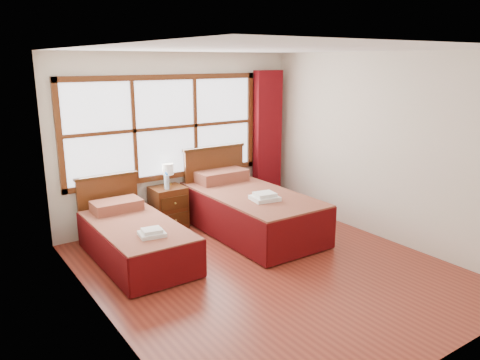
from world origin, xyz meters
TOP-DOWN VIEW (x-y plane):
  - floor at (0.00, 0.00)m, footprint 4.50×4.50m
  - ceiling at (0.00, 0.00)m, footprint 4.50×4.50m
  - wall_back at (0.00, 2.25)m, footprint 4.00×0.00m
  - wall_left at (-2.00, 0.00)m, footprint 0.00×4.50m
  - wall_right at (2.00, 0.00)m, footprint 0.00×4.50m
  - window at (-0.25, 2.21)m, footprint 3.16×0.06m
  - curtain at (1.60, 2.11)m, footprint 0.50×0.16m
  - bed_left at (-1.22, 1.20)m, footprint 0.96×1.98m
  - bed_right at (0.55, 1.20)m, footprint 1.18×2.28m
  - nightstand at (-0.36, 1.99)m, footprint 0.48×0.48m
  - towels_left at (-1.22, 0.64)m, footprint 0.33×0.29m
  - towels_right at (0.49, 0.73)m, footprint 0.40×0.36m
  - lamp at (-0.28, 2.12)m, footprint 0.17×0.17m
  - bottle_near at (-0.41, 1.93)m, footprint 0.07×0.07m
  - bottle_far at (-0.41, 1.89)m, footprint 0.06×0.06m

SIDE VIEW (x-z plane):
  - floor at x=0.00m, z-range 0.00..0.00m
  - bed_left at x=-1.22m, z-range -0.18..0.75m
  - nightstand at x=-0.36m, z-range 0.00..0.64m
  - bed_right at x=0.55m, z-range -0.23..0.92m
  - towels_left at x=-1.22m, z-range 0.49..0.57m
  - towels_right at x=0.49m, z-range 0.61..0.71m
  - bottle_far at x=-0.41m, z-range 0.63..0.87m
  - bottle_near at x=-0.41m, z-range 0.63..0.88m
  - lamp at x=-0.28m, z-range 0.71..1.04m
  - curtain at x=1.60m, z-range 0.02..2.32m
  - wall_back at x=0.00m, z-range -0.70..3.30m
  - wall_left at x=-2.00m, z-range -0.95..3.55m
  - wall_right at x=2.00m, z-range -0.95..3.55m
  - window at x=-0.25m, z-range 0.72..2.28m
  - ceiling at x=0.00m, z-range 2.60..2.60m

